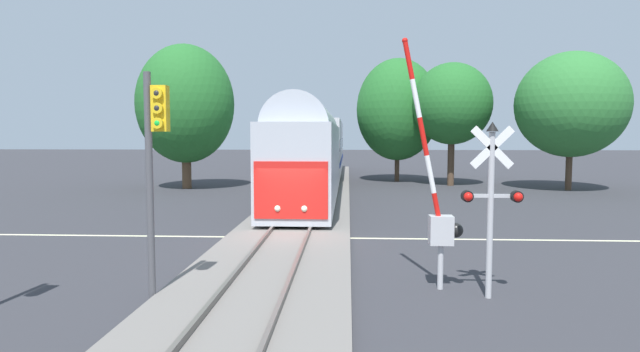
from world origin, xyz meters
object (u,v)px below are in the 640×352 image
crossing_signal_mast (491,191)px  oak_behind_train (185,104)px  oak_far_right (452,104)px  elm_centre_background (398,110)px  maple_right_background (571,105)px  traffic_signal_median (155,149)px  crossing_gate_near (439,210)px  commuter_train (319,148)px

crossing_signal_mast → oak_behind_train: bearing=120.9°
crossing_signal_mast → oak_far_right: (4.28, 27.18, 3.49)m
oak_behind_train → oak_far_right: oak_behind_train is taller
elm_centre_background → maple_right_background: bearing=-29.1°
crossing_signal_mast → traffic_signal_median: traffic_signal_median is taller
crossing_gate_near → elm_centre_background: 29.99m
commuter_train → oak_far_right: 10.21m
oak_far_right → crossing_gate_near: bearing=-101.4°
commuter_train → crossing_signal_mast: bearing=-78.4°
crossing_gate_near → maple_right_background: 27.05m
crossing_gate_near → traffic_signal_median: bearing=-168.1°
maple_right_background → oak_behind_train: oak_behind_train is taller
commuter_train → maple_right_background: size_ratio=4.37×
commuter_train → crossing_gate_near: 25.74m
maple_right_background → traffic_signal_median: bearing=-127.4°
oak_behind_train → traffic_signal_median: bearing=-74.3°
commuter_train → oak_behind_train: size_ratio=4.08×
maple_right_background → crossing_signal_mast: bearing=-115.5°
traffic_signal_median → oak_far_right: size_ratio=0.57×
oak_far_right → commuter_train: bearing=-173.3°
commuter_train → crossing_gate_near: crossing_gate_near is taller
crossing_gate_near → maple_right_background: size_ratio=0.65×
commuter_train → traffic_signal_median: bearing=-94.6°
crossing_gate_near → crossing_signal_mast: crossing_gate_near is taller
commuter_train → elm_centre_background: size_ratio=4.15×
commuter_train → oak_far_right: bearing=6.7°
crossing_gate_near → elm_centre_background: bearing=86.7°
crossing_signal_mast → maple_right_background: size_ratio=0.44×
commuter_train → elm_centre_background: (6.01, 4.33, 2.92)m
crossing_signal_mast → oak_far_right: bearing=81.0°
elm_centre_background → maple_right_background: (10.92, -6.08, 0.02)m
elm_centre_background → maple_right_background: size_ratio=1.05×
traffic_signal_median → crossing_gate_near: bearing=11.9°
oak_far_right → crossing_signal_mast: bearing=-99.0°
crossing_signal_mast → maple_right_background: bearing=64.5°
commuter_train → oak_behind_train: bearing=-167.9°
traffic_signal_median → elm_centre_background: 32.18m
oak_behind_train → oak_far_right: 18.97m
crossing_signal_mast → elm_centre_background: (0.66, 30.38, 3.24)m
maple_right_background → elm_centre_background: bearing=150.9°
crossing_signal_mast → oak_behind_train: oak_behind_train is taller
crossing_signal_mast → oak_behind_train: size_ratio=0.41×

